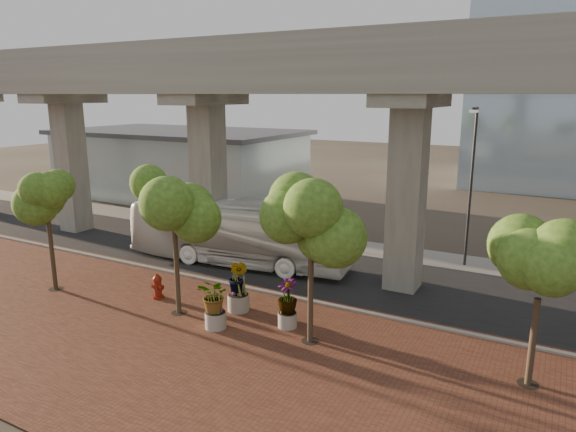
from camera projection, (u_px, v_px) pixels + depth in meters
The scene contains 18 objects.
ground at pixel (280, 280), 27.16m from camera, with size 160.00×160.00×0.00m, color #322C24.
brick_plaza at pixel (181, 342), 20.31m from camera, with size 70.00×13.00×0.06m, color brown.
asphalt_road at pixel (297, 269), 28.87m from camera, with size 90.00×8.00×0.04m, color black.
curb_strip at pixel (260, 291), 25.43m from camera, with size 70.00×0.25×0.16m, color gray.
far_sidewalk at pixel (336, 244), 33.57m from camera, with size 90.00×3.00×0.06m, color gray.
transit_viaduct at pixel (298, 139), 27.19m from camera, with size 72.00×5.60×12.40m.
station_pavilion at pixel (180, 162), 49.38m from camera, with size 23.00×13.00×6.30m.
transit_bus at pixel (239, 233), 29.43m from camera, with size 3.10×13.19×3.68m, color silver.
fire_hydrant at pixel (158, 286), 24.49m from camera, with size 0.60×0.54×1.20m.
planter_front at pixel (215, 298), 21.17m from camera, with size 1.97×1.97×2.17m.
planter_right at pixel (287, 298), 21.26m from camera, with size 1.97×1.97×2.10m.
planter_left at pixel (238, 280), 22.85m from camera, with size 2.18×2.18×2.39m.
street_tree_far_west at pixel (46, 201), 24.71m from camera, with size 3.23×3.23×5.98m.
street_tree_near_west at pixel (173, 204), 21.80m from camera, with size 3.62×3.62×6.63m.
street_tree_near_east at pixel (311, 224), 19.19m from camera, with size 4.14×4.14×6.70m.
street_tree_far_east at pixel (541, 269), 16.35m from camera, with size 3.49×3.49×5.69m.
streetlamp_west at pixel (204, 158), 37.08m from camera, with size 0.43×1.26×8.71m.
streetlamp_east at pixel (471, 177), 28.12m from camera, with size 0.44×1.29×8.88m.
Camera 1 is at (12.61, -22.34, 9.56)m, focal length 32.00 mm.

